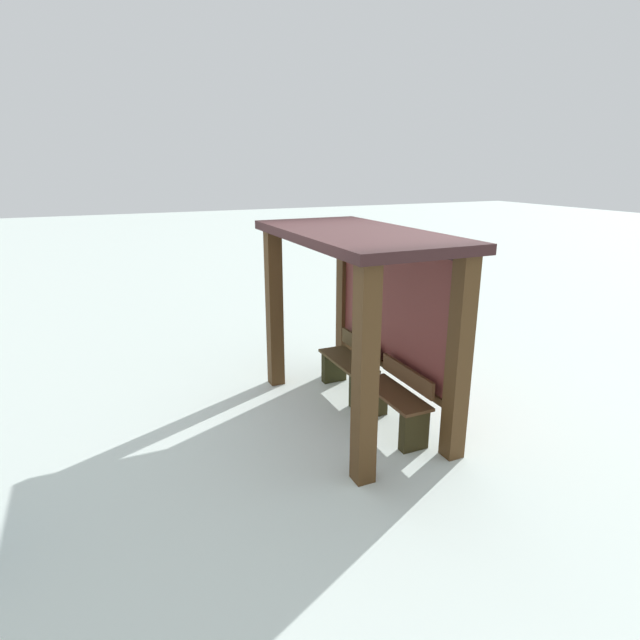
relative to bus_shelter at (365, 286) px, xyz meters
name	(u,v)px	position (x,y,z in m)	size (l,w,h in m)	color
ground_plane	(351,414)	(0.00, -0.15, -1.63)	(60.00, 60.00, 0.00)	silver
bus_shelter	(365,286)	(0.00, 0.00, 0.00)	(2.92, 1.44, 2.29)	#462D15
bench_left_inside	(349,369)	(-0.58, 0.12, -1.29)	(1.06, 0.40, 0.76)	#49381E
bench_center_inside	(395,403)	(0.58, 0.12, -1.28)	(1.06, 0.37, 0.78)	#4C301A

